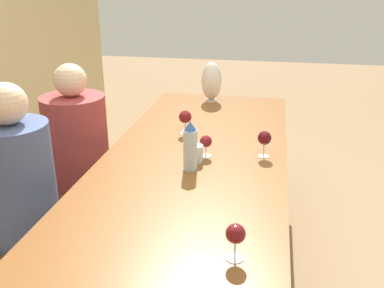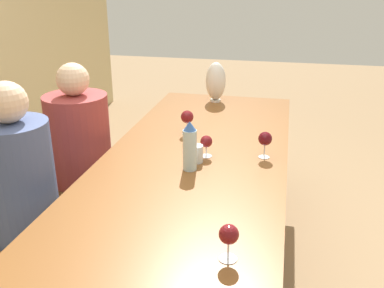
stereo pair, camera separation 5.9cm
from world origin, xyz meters
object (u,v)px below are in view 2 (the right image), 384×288
Objects in this scene: wine_glass_1 at (265,139)px; wine_glass_3 at (206,142)px; chair_far at (73,176)px; person_near at (25,198)px; wine_glass_0 at (229,235)px; water_bottle at (190,146)px; water_tumbler at (196,154)px; vase at (216,81)px; chair_near at (16,228)px; wine_glass_2 at (187,117)px; person_far at (83,154)px.

wine_glass_1 is 0.32m from wine_glass_3.
chair_far is 0.71× the size of person_near.
wine_glass_0 is at bearing 175.94° from wine_glass_1.
water_bottle is 1.77× the size of wine_glass_1.
water_bottle is 2.77× the size of water_tumbler.
vase is 2.25× the size of wine_glass_0.
vase is 0.35× the size of chair_far.
chair_far is (0.63, 0.00, 0.00)m from chair_near.
wine_glass_2 is (0.51, 0.13, -0.02)m from water_bottle.
water_bottle reaches higher than chair_near.
person_near is at bearing 116.30° from wine_glass_1.
wine_glass_2 is 1.25× the size of wine_glass_3.
wine_glass_2 is at bearing -72.22° from person_far.
water_tumbler is 0.64× the size of wine_glass_1.
vase is 0.76m from wine_glass_2.
wine_glass_3 is at bearing 99.95° from wine_glass_1.
wine_glass_3 is 0.14× the size of chair_near.
chair_far is at bearing 141.80° from vase.
water_bottle is 0.85m from person_near.
person_near is 1.03× the size of person_far.
water_bottle is 0.43m from wine_glass_1.
chair_near is (-1.59, 0.76, -0.43)m from vase.
wine_glass_2 reaches higher than wine_glass_3.
person_near is at bearing 121.67° from wine_glass_3.
chair_near and chair_far have the same top height.
water_tumbler is 0.78× the size of wine_glass_3.
wine_glass_2 reaches higher than wine_glass_0.
vase is at bearing 10.88° from wine_glass_0.
water_bottle is at bearing -110.29° from chair_far.
person_far reaches higher than wine_glass_3.
wine_glass_0 is 0.11× the size of person_near.
water_bottle is at bearing -176.28° from vase.
vase is at bearing 4.60° from water_tumbler.
vase is 1.30m from chair_far.
chair_near is (0.38, 1.13, -0.37)m from wine_glass_0.
chair_near is at bearing 154.52° from vase.
person_near is at bearing -172.72° from chair_far.
water_tumbler is 0.68× the size of wine_glass_0.
vase is 0.25× the size of person_far.
wine_glass_0 is at bearing -164.41° from wine_glass_3.
person_far is (0.21, 0.77, -0.16)m from water_tumbler.
vase is at bearing -38.20° from chair_far.
wine_glass_1 is 1.14m from person_far.
chair_near is 0.71× the size of person_near.
person_far is at bearing -90.00° from chair_far.
wine_glass_0 is (-0.70, -0.30, -0.03)m from water_bottle.
wine_glass_1 is at bearing -80.05° from wine_glass_3.
water_tumbler is at bearing -105.58° from person_far.
water_bottle is 0.21× the size of person_far.
wine_glass_1 reaches higher than chair_near.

